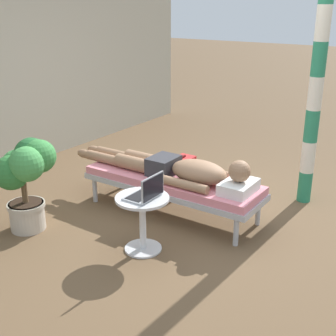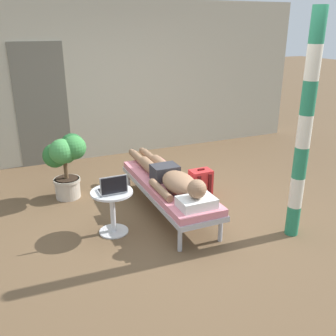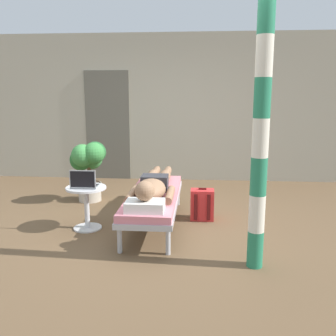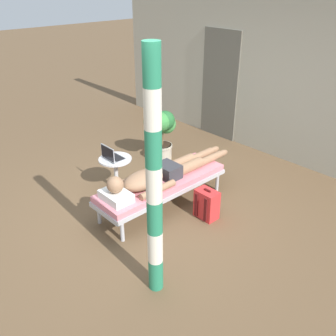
# 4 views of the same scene
# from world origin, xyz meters

# --- Properties ---
(ground_plane) EXTENTS (40.00, 40.00, 0.00)m
(ground_plane) POSITION_xyz_m (0.00, 0.00, 0.00)
(ground_plane) COLOR brown
(house_wall_back) EXTENTS (7.60, 0.20, 2.70)m
(house_wall_back) POSITION_xyz_m (0.04, 2.82, 1.35)
(house_wall_back) COLOR #B2AD99
(house_wall_back) RESTS_ON ground
(house_door_panel) EXTENTS (0.84, 0.03, 2.04)m
(house_door_panel) POSITION_xyz_m (-1.14, 2.71, 1.02)
(house_door_panel) COLOR #625F54
(house_door_panel) RESTS_ON ground
(lounge_chair) EXTENTS (0.60, 1.95, 0.42)m
(lounge_chair) POSITION_xyz_m (0.04, 0.17, 0.35)
(lounge_chair) COLOR #B7B7BC
(lounge_chair) RESTS_ON ground
(person_reclining) EXTENTS (0.53, 2.17, 0.32)m
(person_reclining) POSITION_xyz_m (0.04, 0.09, 0.52)
(person_reclining) COLOR white
(person_reclining) RESTS_ON lounge_chair
(side_table) EXTENTS (0.48, 0.48, 0.52)m
(side_table) POSITION_xyz_m (-0.75, -0.04, 0.36)
(side_table) COLOR silver
(side_table) RESTS_ON ground
(laptop) EXTENTS (0.31, 0.24, 0.23)m
(laptop) POSITION_xyz_m (-0.75, -0.09, 0.58)
(laptop) COLOR #A5A8AD
(laptop) RESTS_ON side_table
(backpack) EXTENTS (0.30, 0.26, 0.42)m
(backpack) POSITION_xyz_m (0.65, 0.42, 0.20)
(backpack) COLOR red
(backpack) RESTS_ON ground
(potted_plant) EXTENTS (0.57, 0.55, 0.92)m
(potted_plant) POSITION_xyz_m (-1.05, 1.13, 0.61)
(potted_plant) COLOR #BFB29E
(potted_plant) RESTS_ON ground
(porch_post) EXTENTS (0.15, 0.15, 2.46)m
(porch_post) POSITION_xyz_m (1.14, -0.90, 1.23)
(porch_post) COLOR #267F59
(porch_post) RESTS_ON ground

